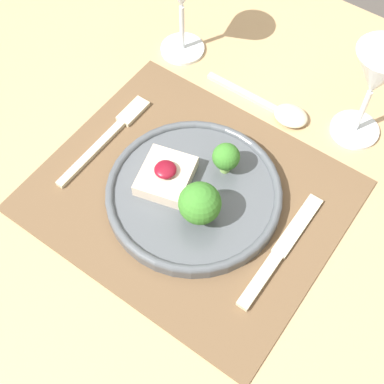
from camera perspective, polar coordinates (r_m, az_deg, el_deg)
The scene contains 8 objects.
ground_plane at distance 1.44m, azimuth -0.14°, elevation -16.03°, with size 8.00×8.00×0.00m, color #4C4742.
dining_table at distance 0.83m, azimuth -0.24°, elevation -4.04°, with size 1.18×0.98×0.75m.
placemat at distance 0.74m, azimuth -0.27°, elevation -0.35°, with size 0.40×0.34×0.00m, color brown.
dinner_plate at distance 0.72m, azimuth 0.01°, elevation -0.18°, with size 0.24×0.24×0.08m.
fork at distance 0.80m, azimuth -8.71°, elevation 6.12°, with size 0.02×0.19×0.01m.
knife at distance 0.70m, azimuth 8.95°, elevation -6.86°, with size 0.02×0.19×0.01m.
spoon at distance 0.83m, azimuth 9.46°, elevation 8.52°, with size 0.18×0.04×0.02m.
wine_glass_near at distance 0.76m, azimuth 19.05°, elevation 11.45°, with size 0.08×0.08×0.16m.
Camera 1 is at (0.22, -0.31, 1.39)m, focal length 50.00 mm.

